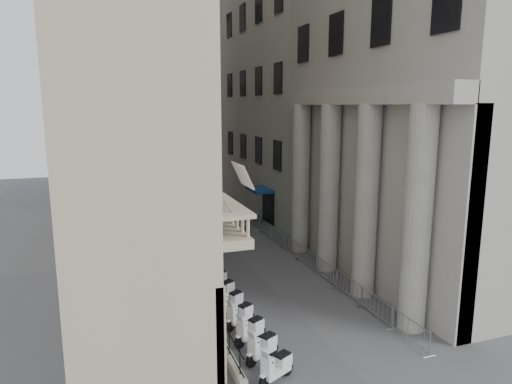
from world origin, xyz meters
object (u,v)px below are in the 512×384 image
at_px(security_tent, 182,193).
at_px(pedestrian_a, 247,232).
at_px(scooter_0, 277,382).
at_px(street_lamp, 184,184).
at_px(info_kiosk, 189,228).
at_px(pedestrian_b, 221,213).

xyz_separation_m(security_tent, pedestrian_a, (3.32, -7.37, -1.82)).
bearing_deg(scooter_0, street_lamp, -25.51).
bearing_deg(pedestrian_a, street_lamp, 3.58).
xyz_separation_m(scooter_0, street_lamp, (-0.17, 16.77, 4.61)).
bearing_deg(security_tent, pedestrian_a, -65.73).
distance_m(info_kiosk, pedestrian_b, 5.39).
relative_size(info_kiosk, pedestrian_b, 0.98).
relative_size(security_tent, street_lamp, 0.51).
bearing_deg(street_lamp, pedestrian_a, 18.55).
distance_m(street_lamp, pedestrian_a, 5.79).
relative_size(scooter_0, pedestrian_a, 0.85).
height_order(pedestrian_a, pedestrian_b, pedestrian_a).
relative_size(street_lamp, pedestrian_b, 4.54).
xyz_separation_m(security_tent, info_kiosk, (-0.41, -4.65, -1.85)).
bearing_deg(street_lamp, security_tent, 104.64).
distance_m(pedestrian_a, pedestrian_b, 6.70).
bearing_deg(security_tent, info_kiosk, -95.00).
height_order(street_lamp, pedestrian_a, street_lamp).
bearing_deg(info_kiosk, pedestrian_a, -27.46).
bearing_deg(info_kiosk, security_tent, 93.58).
bearing_deg(scooter_0, info_kiosk, -27.60).
height_order(info_kiosk, pedestrian_b, pedestrian_b).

